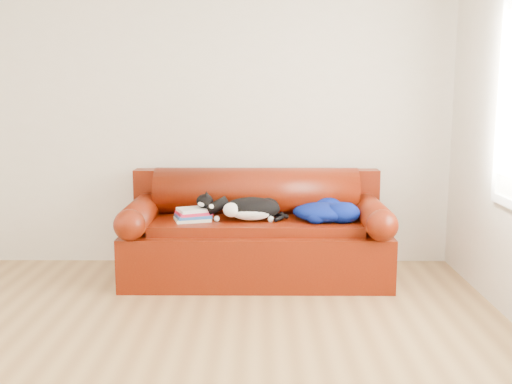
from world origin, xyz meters
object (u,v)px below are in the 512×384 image
(cat, at_px, (251,209))
(book_stack, at_px, (193,215))
(blanket, at_px, (325,211))
(sofa_base, at_px, (256,250))

(cat, bearing_deg, book_stack, 165.46)
(book_stack, bearing_deg, blanket, 1.48)
(book_stack, xyz_separation_m, blanket, (1.04, 0.03, 0.02))
(sofa_base, distance_m, cat, 0.36)
(sofa_base, xyz_separation_m, cat, (-0.04, -0.08, 0.35))
(sofa_base, xyz_separation_m, blanket, (0.55, -0.07, 0.34))
(sofa_base, distance_m, blanket, 0.64)
(book_stack, height_order, cat, cat)
(sofa_base, bearing_deg, cat, -115.19)
(book_stack, distance_m, cat, 0.46)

